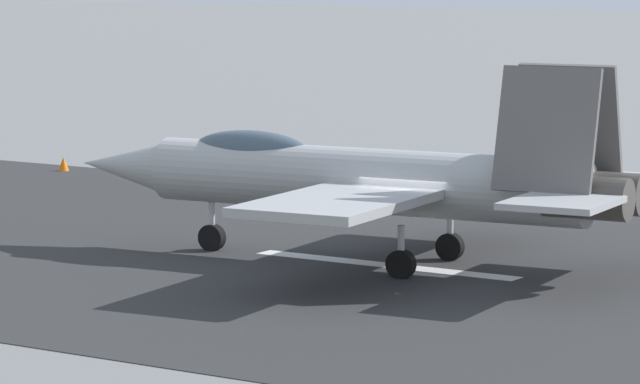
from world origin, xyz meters
The scene contains 5 objects.
ground_plane centered at (0.00, 0.00, 0.00)m, with size 400.00×400.00×0.00m, color slate.
runway_strip centered at (-0.02, 0.00, 0.01)m, with size 240.00×26.00×0.02m.
fighter_jet centered at (1.49, 0.05, 2.36)m, with size 17.19×13.20×5.55m.
marker_cone_mid centered at (8.50, -11.63, 0.28)m, with size 0.44×0.44×0.55m, color orange.
marker_cone_far centered at (22.37, -11.63, 0.28)m, with size 0.44×0.44×0.55m, color orange.
Camera 1 is at (-24.10, 41.99, 8.45)m, focal length 103.20 mm.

